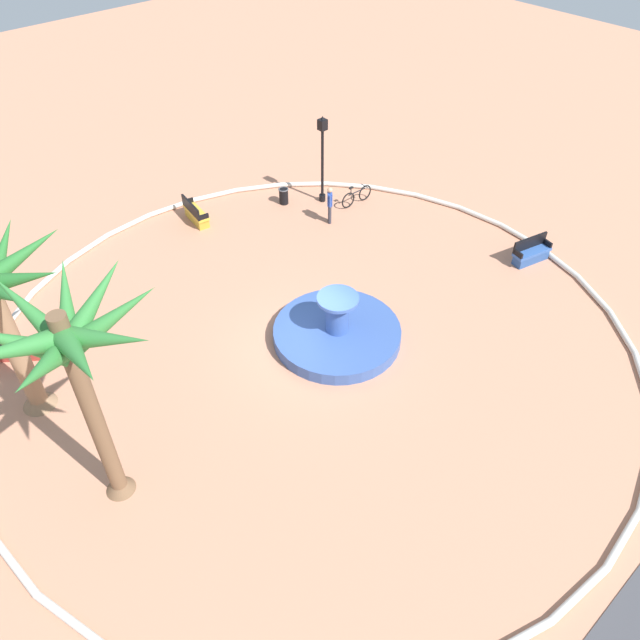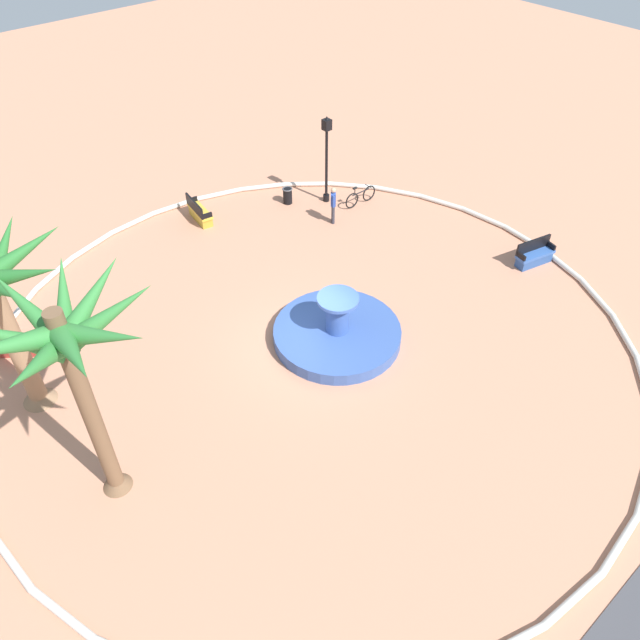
% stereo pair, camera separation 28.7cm
% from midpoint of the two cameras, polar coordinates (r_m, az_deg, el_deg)
% --- Properties ---
extents(ground_plane, '(80.00, 80.00, 0.00)m').
position_cam_midpoint_polar(ground_plane, '(20.70, -1.08, -2.21)').
color(ground_plane, tan).
extents(plaza_curb, '(21.34, 21.34, 0.20)m').
position_cam_midpoint_polar(plaza_curb, '(20.63, -1.08, -2.01)').
color(plaza_curb, silver).
rests_on(plaza_curb, ground).
extents(fountain, '(4.28, 4.28, 1.81)m').
position_cam_midpoint_polar(fountain, '(20.69, 1.19, -1.17)').
color(fountain, '#38569E').
rests_on(fountain, ground).
extents(palm_tree_by_curb, '(4.40, 4.46, 6.44)m').
position_cam_midpoint_polar(palm_tree_by_curb, '(14.17, -22.66, -2.74)').
color(palm_tree_by_curb, brown).
rests_on(palm_tree_by_curb, ground).
extents(bench_east, '(0.74, 1.66, 1.00)m').
position_cam_midpoint_polar(bench_east, '(26.98, -11.68, 9.51)').
color(bench_east, gold).
rests_on(bench_east, ground).
extents(bench_west, '(1.67, 0.85, 1.00)m').
position_cam_midpoint_polar(bench_west, '(25.39, 18.56, 5.82)').
color(bench_west, '#335BA8').
rests_on(bench_west, ground).
extents(bench_north, '(1.56, 1.39, 1.00)m').
position_cam_midpoint_polar(bench_north, '(22.32, -26.37, -2.47)').
color(bench_north, '#B73D33').
rests_on(bench_north, ground).
extents(lamppost, '(0.32, 0.32, 3.92)m').
position_cam_midpoint_polar(lamppost, '(26.97, -0.09, 15.14)').
color(lamppost, black).
rests_on(lamppost, ground).
extents(trash_bin, '(0.46, 0.46, 0.73)m').
position_cam_midpoint_polar(trash_bin, '(27.74, -3.67, 11.38)').
color(trash_bin, black).
rests_on(trash_bin, ground).
extents(bicycle_red_frame, '(1.72, 0.44, 0.94)m').
position_cam_midpoint_polar(bicycle_red_frame, '(27.69, 3.08, 11.34)').
color(bicycle_red_frame, black).
rests_on(bicycle_red_frame, ground).
extents(person_cyclist_helmet, '(0.38, 0.42, 1.64)m').
position_cam_midpoint_polar(person_cyclist_helmet, '(26.10, 0.59, 10.72)').
color(person_cyclist_helmet, '#33333D').
rests_on(person_cyclist_helmet, ground).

